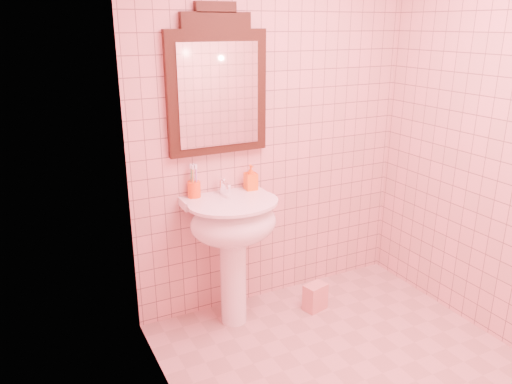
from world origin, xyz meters
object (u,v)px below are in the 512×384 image
pedestal_sink (233,231)px  mirror (217,86)px  toothbrush_cup (194,189)px  towel (315,297)px  soap_dispenser (251,177)px

pedestal_sink → mirror: (0.00, 0.20, 0.88)m
toothbrush_cup → towel: (0.75, -0.30, -0.82)m
pedestal_sink → toothbrush_cup: size_ratio=4.55×
toothbrush_cup → soap_dispenser: 0.39m
toothbrush_cup → towel: toothbrush_cup is taller
mirror → towel: size_ratio=4.76×
pedestal_sink → toothbrush_cup: (-0.19, 0.18, 0.26)m
mirror → soap_dispenser: 0.63m
pedestal_sink → towel: pedestal_sink is taller
pedestal_sink → soap_dispenser: size_ratio=5.10×
toothbrush_cup → towel: size_ratio=1.00×
mirror → towel: bearing=-29.4°
mirror → toothbrush_cup: mirror is taller
soap_dispenser → towel: 0.97m
toothbrush_cup → pedestal_sink: bearing=-43.5°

